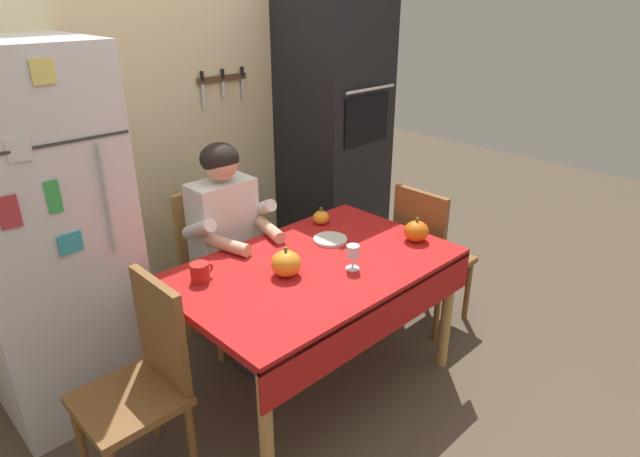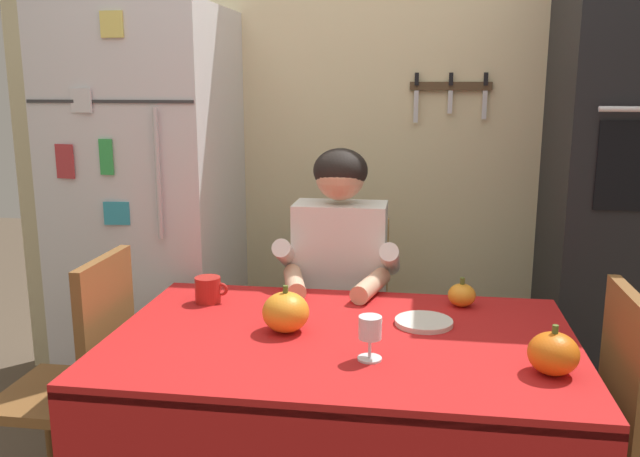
% 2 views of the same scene
% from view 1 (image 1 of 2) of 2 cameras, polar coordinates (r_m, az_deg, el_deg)
% --- Properties ---
extents(ground_plane, '(10.00, 10.00, 0.00)m').
position_cam_1_polar(ground_plane, '(3.03, 0.80, -16.90)').
color(ground_plane, brown).
rests_on(ground_plane, ground).
extents(back_wall_assembly, '(3.70, 0.13, 2.60)m').
position_cam_1_polar(back_wall_assembly, '(3.47, -14.77, 11.89)').
color(back_wall_assembly, beige).
rests_on(back_wall_assembly, ground).
extents(refrigerator, '(0.68, 0.71, 1.80)m').
position_cam_1_polar(refrigerator, '(2.87, -27.16, -0.94)').
color(refrigerator, silver).
rests_on(refrigerator, ground).
extents(wall_oven, '(0.60, 0.64, 2.10)m').
position_cam_1_polar(wall_oven, '(3.85, 1.44, 9.98)').
color(wall_oven, black).
rests_on(wall_oven, ground).
extents(dining_table, '(1.40, 0.90, 0.74)m').
position_cam_1_polar(dining_table, '(2.69, -0.28, -5.49)').
color(dining_table, tan).
rests_on(dining_table, ground).
extents(chair_behind_person, '(0.40, 0.40, 0.93)m').
position_cam_1_polar(chair_behind_person, '(3.27, -11.05, -3.21)').
color(chair_behind_person, tan).
rests_on(chair_behind_person, ground).
extents(seated_person, '(0.47, 0.55, 1.25)m').
position_cam_1_polar(seated_person, '(3.03, -9.38, -0.60)').
color(seated_person, '#38384C').
rests_on(seated_person, ground).
extents(chair_right_side, '(0.40, 0.40, 0.93)m').
position_cam_1_polar(chair_right_side, '(3.36, 11.23, -2.46)').
color(chair_right_side, brown).
rests_on(chair_right_side, ground).
extents(chair_left_side, '(0.40, 0.40, 0.93)m').
position_cam_1_polar(chair_left_side, '(2.43, -18.16, -14.64)').
color(chair_left_side, brown).
rests_on(chair_left_side, ground).
extents(coffee_mug, '(0.12, 0.09, 0.09)m').
position_cam_1_polar(coffee_mug, '(2.56, -12.59, -4.55)').
color(coffee_mug, '#B2231E').
rests_on(coffee_mug, dining_table).
extents(wine_glass, '(0.07, 0.07, 0.13)m').
position_cam_1_polar(wine_glass, '(2.59, 3.50, -2.64)').
color(wine_glass, white).
rests_on(wine_glass, dining_table).
extents(pumpkin_large, '(0.13, 0.13, 0.13)m').
position_cam_1_polar(pumpkin_large, '(2.93, 10.17, -0.28)').
color(pumpkin_large, orange).
rests_on(pumpkin_large, dining_table).
extents(pumpkin_medium, '(0.14, 0.14, 0.15)m').
position_cam_1_polar(pumpkin_medium, '(2.54, -3.61, -3.71)').
color(pumpkin_medium, orange).
rests_on(pumpkin_medium, dining_table).
extents(pumpkin_small, '(0.09, 0.09, 0.10)m').
position_cam_1_polar(pumpkin_small, '(3.10, 0.12, 1.19)').
color(pumpkin_small, orange).
rests_on(pumpkin_small, dining_table).
extents(serving_tray, '(0.18, 0.18, 0.02)m').
position_cam_1_polar(serving_tray, '(2.90, 1.09, -1.17)').
color(serving_tray, silver).
rests_on(serving_tray, dining_table).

